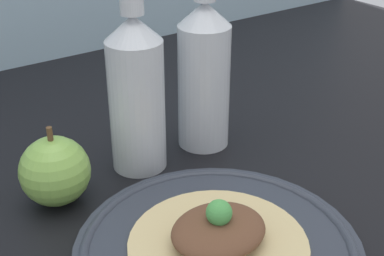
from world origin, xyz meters
The scene contains 6 objects.
ground_plane centered at (0.00, 0.00, -2.00)cm, with size 180.00×110.00×4.00cm, color black.
plate centered at (-4.53, -12.20, 1.07)cm, with size 29.15×29.15×2.02cm.
plated_food centered at (-4.53, -12.20, 3.04)cm, with size 18.23×18.23×5.31cm.
cider_bottle_left centered at (-1.73, 8.11, 10.84)cm, with size 7.02×7.02×26.87cm.
cider_bottle_right centered at (8.64, 8.11, 10.84)cm, with size 7.02×7.02×26.87cm.
apple centered at (-13.74, 6.62, 4.12)cm, with size 8.22×8.22×9.79cm.
Camera 1 is at (-31.05, -44.95, 37.10)cm, focal length 50.00 mm.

